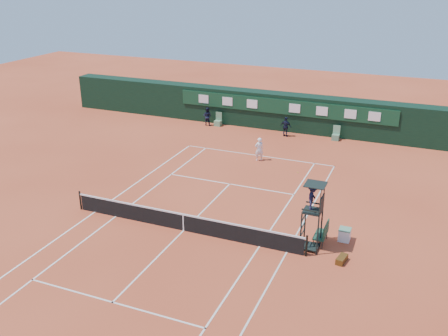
# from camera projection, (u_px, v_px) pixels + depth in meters

# --- Properties ---
(ground) EXTENTS (90.00, 90.00, 0.00)m
(ground) POSITION_uv_depth(u_px,v_px,m) (184.00, 231.00, 25.65)
(ground) COLOR #C54E2E
(ground) RESTS_ON ground
(court_lines) EXTENTS (11.05, 23.85, 0.01)m
(court_lines) POSITION_uv_depth(u_px,v_px,m) (184.00, 230.00, 25.65)
(court_lines) COLOR silver
(court_lines) RESTS_ON ground
(tennis_net) EXTENTS (12.90, 0.10, 1.10)m
(tennis_net) POSITION_uv_depth(u_px,v_px,m) (183.00, 222.00, 25.46)
(tennis_net) COLOR black
(tennis_net) RESTS_ON ground
(back_wall) EXTENTS (40.00, 1.65, 3.00)m
(back_wall) POSITION_uv_depth(u_px,v_px,m) (285.00, 111.00, 41.15)
(back_wall) COLOR black
(back_wall) RESTS_ON ground
(linesman_chair_left) EXTENTS (0.55, 0.50, 1.15)m
(linesman_chair_left) POSITION_uv_depth(u_px,v_px,m) (218.00, 122.00, 42.46)
(linesman_chair_left) COLOR #609366
(linesman_chair_left) RESTS_ON ground
(linesman_chair_right) EXTENTS (0.55, 0.50, 1.15)m
(linesman_chair_right) POSITION_uv_depth(u_px,v_px,m) (336.00, 136.00, 38.94)
(linesman_chair_right) COLOR #537F5F
(linesman_chair_right) RESTS_ON ground
(umpire_chair) EXTENTS (0.96, 0.95, 3.42)m
(umpire_chair) POSITION_uv_depth(u_px,v_px,m) (313.00, 203.00, 23.08)
(umpire_chair) COLOR black
(umpire_chair) RESTS_ON ground
(player_bench) EXTENTS (0.56, 1.20, 1.10)m
(player_bench) POSITION_uv_depth(u_px,v_px,m) (323.00, 232.00, 24.26)
(player_bench) COLOR #183D2A
(player_bench) RESTS_ON ground
(tennis_bag) EXTENTS (0.47, 0.82, 0.29)m
(tennis_bag) POSITION_uv_depth(u_px,v_px,m) (342.00, 259.00, 22.87)
(tennis_bag) COLOR black
(tennis_bag) RESTS_ON ground
(cooler) EXTENTS (0.57, 0.57, 0.65)m
(cooler) POSITION_uv_depth(u_px,v_px,m) (345.00, 234.00, 24.63)
(cooler) COLOR white
(cooler) RESTS_ON ground
(tennis_ball) EXTENTS (0.06, 0.06, 0.06)m
(tennis_ball) POSITION_uv_depth(u_px,v_px,m) (298.00, 172.00, 32.82)
(tennis_ball) COLOR gold
(tennis_ball) RESTS_ON ground
(player) EXTENTS (0.73, 0.69, 1.67)m
(player) POSITION_uv_depth(u_px,v_px,m) (259.00, 149.00, 34.65)
(player) COLOR white
(player) RESTS_ON ground
(ball_kid_left) EXTENTS (0.77, 0.61, 1.57)m
(ball_kid_left) POSITION_uv_depth(u_px,v_px,m) (207.00, 116.00, 42.42)
(ball_kid_left) COLOR black
(ball_kid_left) RESTS_ON ground
(ball_kid_right) EXTENTS (0.99, 0.55, 1.60)m
(ball_kid_right) POSITION_uv_depth(u_px,v_px,m) (286.00, 127.00, 39.61)
(ball_kid_right) COLOR black
(ball_kid_right) RESTS_ON ground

